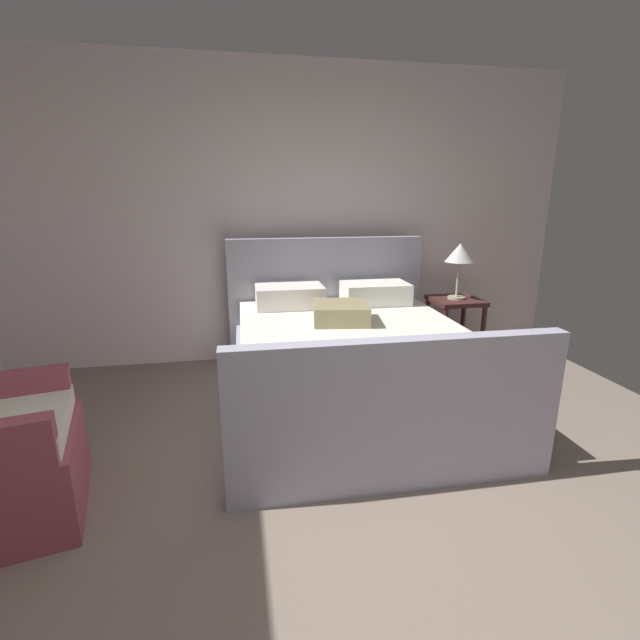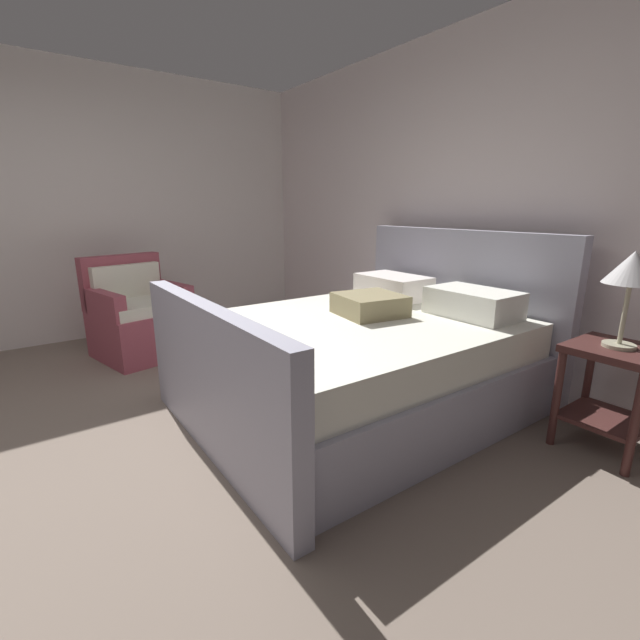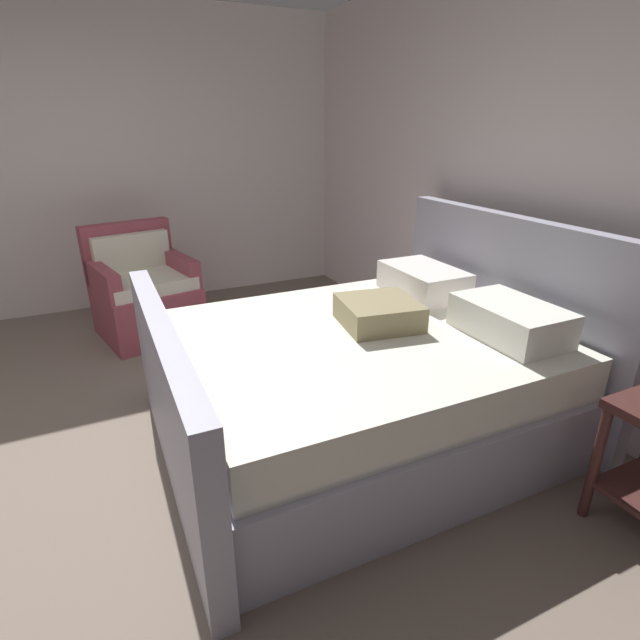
# 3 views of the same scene
# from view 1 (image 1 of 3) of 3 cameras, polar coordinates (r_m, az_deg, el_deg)

# --- Properties ---
(wall_back) EXTENTS (5.31, 0.12, 2.67)m
(wall_back) POSITION_cam_1_polar(r_m,az_deg,el_deg) (4.30, -3.96, 12.86)
(wall_back) COLOR silver
(wall_back) RESTS_ON ground
(bed) EXTENTS (1.81, 2.13, 1.16)m
(bed) POSITION_cam_1_polar(r_m,az_deg,el_deg) (3.36, 3.77, -5.01)
(bed) COLOR #A1A0B3
(bed) RESTS_ON ground
(nightstand_right) EXTENTS (0.44, 0.44, 0.60)m
(nightstand_right) POSITION_cam_1_polar(r_m,az_deg,el_deg) (4.44, 16.66, 0.14)
(nightstand_right) COLOR #462421
(nightstand_right) RESTS_ON ground
(table_lamp_right) EXTENTS (0.26, 0.26, 0.51)m
(table_lamp_right) POSITION_cam_1_polar(r_m,az_deg,el_deg) (4.32, 17.27, 7.88)
(table_lamp_right) COLOR #B7B293
(table_lamp_right) RESTS_ON nightstand_right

